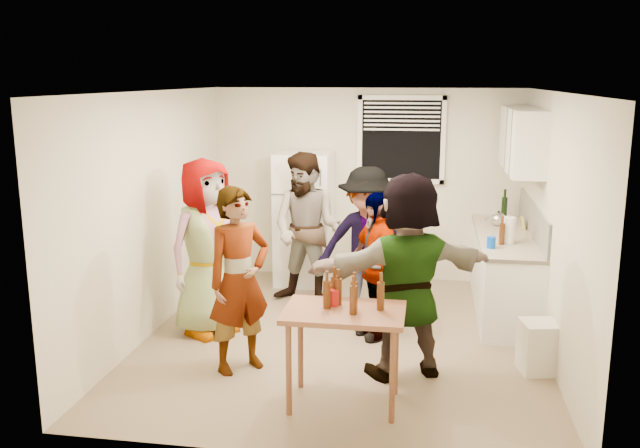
% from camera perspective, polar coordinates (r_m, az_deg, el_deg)
% --- Properties ---
extents(room, '(4.00, 4.50, 2.50)m').
position_cam_1_polar(room, '(7.08, 1.94, -9.60)').
color(room, beige).
rests_on(room, ground).
extents(window, '(1.12, 0.10, 1.06)m').
position_cam_1_polar(window, '(8.77, 6.85, 7.06)').
color(window, white).
rests_on(window, room).
extents(refrigerator, '(0.70, 0.70, 1.70)m').
position_cam_1_polar(refrigerator, '(8.73, -1.32, 0.48)').
color(refrigerator, white).
rests_on(refrigerator, ground).
extents(counter_lower, '(0.60, 2.20, 0.86)m').
position_cam_1_polar(counter_lower, '(8.02, 15.21, -4.12)').
color(counter_lower, white).
rests_on(counter_lower, ground).
extents(countertop, '(0.64, 2.22, 0.04)m').
position_cam_1_polar(countertop, '(7.91, 15.39, -0.99)').
color(countertop, '#BBAE96').
rests_on(countertop, counter_lower).
extents(backsplash, '(0.03, 2.20, 0.36)m').
position_cam_1_polar(backsplash, '(7.91, 17.53, 0.35)').
color(backsplash, '#AEAAA1').
rests_on(backsplash, countertop).
extents(upper_cabinets, '(0.34, 1.60, 0.70)m').
position_cam_1_polar(upper_cabinets, '(7.96, 16.63, 6.83)').
color(upper_cabinets, white).
rests_on(upper_cabinets, room).
extents(kettle, '(0.24, 0.21, 0.20)m').
position_cam_1_polar(kettle, '(8.34, 14.75, -0.14)').
color(kettle, silver).
rests_on(kettle, countertop).
extents(paper_towel, '(0.13, 0.13, 0.28)m').
position_cam_1_polar(paper_towel, '(7.51, 15.57, -1.55)').
color(paper_towel, white).
rests_on(paper_towel, countertop).
extents(wine_bottle, '(0.07, 0.07, 0.29)m').
position_cam_1_polar(wine_bottle, '(8.70, 15.19, 0.34)').
color(wine_bottle, black).
rests_on(wine_bottle, countertop).
extents(beer_bottle_counter, '(0.06, 0.06, 0.23)m').
position_cam_1_polar(beer_bottle_counter, '(7.42, 15.02, -1.68)').
color(beer_bottle_counter, '#47230C').
rests_on(beer_bottle_counter, countertop).
extents(blue_cup, '(0.09, 0.09, 0.12)m').
position_cam_1_polar(blue_cup, '(7.24, 14.19, -1.98)').
color(blue_cup, blue).
rests_on(blue_cup, countertop).
extents(picture_frame, '(0.02, 0.16, 0.14)m').
position_cam_1_polar(picture_frame, '(8.25, 16.71, 0.10)').
color(picture_frame, '#CFC74F').
rests_on(picture_frame, countertop).
extents(trash_bin, '(0.38, 0.38, 0.47)m').
position_cam_1_polar(trash_bin, '(6.55, 17.95, -9.72)').
color(trash_bin, silver).
rests_on(trash_bin, ground).
extents(serving_table, '(0.97, 0.64, 0.81)m').
position_cam_1_polar(serving_table, '(5.78, 2.00, -14.88)').
color(serving_table, brown).
rests_on(serving_table, ground).
extents(beer_bottle_table, '(0.06, 0.06, 0.22)m').
position_cam_1_polar(beer_bottle_table, '(5.58, 1.55, -6.80)').
color(beer_bottle_table, '#47230C').
rests_on(beer_bottle_table, serving_table).
extents(red_cup, '(0.10, 0.10, 0.13)m').
position_cam_1_polar(red_cup, '(5.56, 1.10, -6.85)').
color(red_cup, '#A71413').
rests_on(red_cup, serving_table).
extents(guest_grey, '(2.03, 1.80, 0.59)m').
position_cam_1_polar(guest_grey, '(7.34, -9.25, -8.94)').
color(guest_grey, gray).
rests_on(guest_grey, ground).
extents(guest_stripe, '(1.65, 1.64, 0.41)m').
position_cam_1_polar(guest_stripe, '(6.44, -6.63, -11.96)').
color(guest_stripe, '#141933').
rests_on(guest_stripe, ground).
extents(guest_back_left, '(1.31, 1.96, 0.68)m').
position_cam_1_polar(guest_back_left, '(8.13, -1.07, -6.62)').
color(guest_back_left, brown).
rests_on(guest_back_left, ground).
extents(guest_back_right, '(1.42, 1.89, 0.63)m').
position_cam_1_polar(guest_back_right, '(7.64, 3.86, -7.94)').
color(guest_back_right, '#444449').
rests_on(guest_back_right, ground).
extents(guest_black, '(1.76, 1.58, 0.37)m').
position_cam_1_polar(guest_black, '(7.16, 4.65, -9.36)').
color(guest_black, black).
rests_on(guest_black, ground).
extents(guest_orange, '(2.32, 2.39, 0.55)m').
position_cam_1_polar(guest_orange, '(6.35, 7.12, -12.37)').
color(guest_orange, '#B85639').
rests_on(guest_orange, ground).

